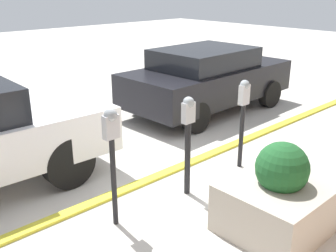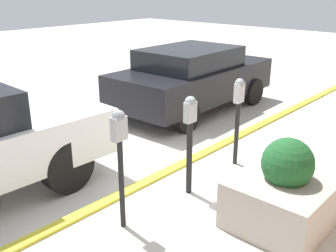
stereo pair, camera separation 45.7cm
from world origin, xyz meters
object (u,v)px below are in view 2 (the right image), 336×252
at_px(parking_meter_nearest, 120,146).
at_px(planter_box, 284,193).
at_px(parking_meter_second, 190,132).
at_px(parking_meter_middle, 238,107).
at_px(parked_car_middle, 193,77).

xyz_separation_m(parking_meter_nearest, planter_box, (1.31, -1.34, -0.62)).
relative_size(parking_meter_second, planter_box, 1.12).
height_order(parking_meter_nearest, parking_meter_middle, parking_meter_nearest).
xyz_separation_m(parking_meter_nearest, parking_meter_middle, (2.32, -0.03, -0.08)).
distance_m(parking_meter_second, parked_car_middle, 3.77).
relative_size(parking_meter_nearest, parked_car_middle, 0.36).
bearing_deg(parked_car_middle, planter_box, -129.35).
xyz_separation_m(parking_meter_middle, parked_car_middle, (1.77, 2.28, -0.19)).
height_order(planter_box, parked_car_middle, parked_car_middle).
distance_m(planter_box, parked_car_middle, 4.56).
height_order(parking_meter_middle, parked_car_middle, parked_car_middle).
height_order(parking_meter_second, parking_meter_middle, parking_meter_middle).
bearing_deg(planter_box, parking_meter_second, 98.17).
xyz_separation_m(parking_meter_nearest, parked_car_middle, (4.09, 2.25, -0.27)).
height_order(parking_meter_nearest, parked_car_middle, parking_meter_nearest).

